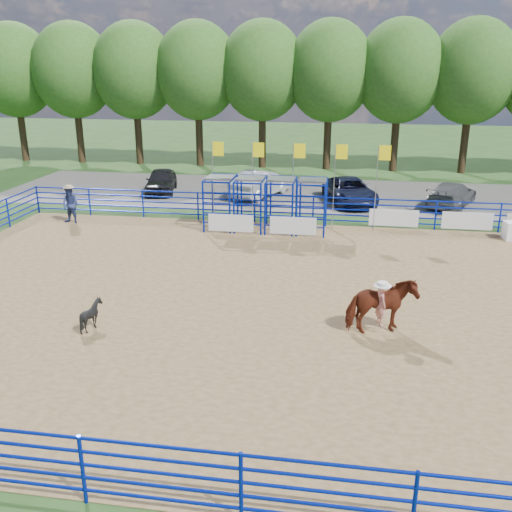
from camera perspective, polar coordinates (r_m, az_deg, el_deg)
name	(u,v)px	position (r m, az deg, el deg)	size (l,w,h in m)	color
ground	(294,303)	(19.84, 3.81, -4.71)	(120.00, 120.00, 0.00)	#2F5220
arena_dirt	(294,303)	(19.83, 3.81, -4.68)	(30.00, 20.00, 0.02)	olive
gravel_strip	(320,195)	(36.03, 6.41, 6.13)	(40.00, 10.00, 0.01)	slate
horse_and_rider	(381,305)	(17.73, 12.39, -4.79)	(2.27, 1.59, 2.30)	maroon
calf	(91,315)	(18.47, -16.13, -5.68)	(0.75, 0.84, 0.93)	black
spectator_cowboy	(70,205)	(30.65, -18.06, 4.91)	(1.02, 0.85, 1.94)	navy
car_a	(161,181)	(36.80, -9.46, 7.43)	(1.72, 4.28, 1.46)	black
car_b	(261,183)	(35.21, 0.48, 7.30)	(1.70, 4.88, 1.61)	#999CA1
car_c	(350,191)	(33.93, 9.36, 6.45)	(2.39, 5.17, 1.44)	black
car_d	(452,194)	(34.59, 18.98, 5.85)	(1.93, 4.74, 1.38)	#535355
perimeter_fence	(294,283)	(19.55, 3.85, -2.69)	(30.10, 20.10, 1.50)	#071EAC
chute_assembly	(273,205)	(27.98, 1.71, 5.14)	(19.32, 2.41, 4.20)	#071EAC
treeline	(330,66)	(44.13, 7.43, 18.31)	(56.40, 6.40, 11.24)	#3F2B19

